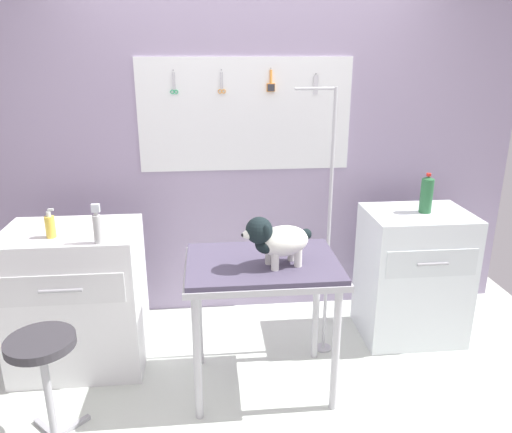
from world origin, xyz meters
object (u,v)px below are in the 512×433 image
object	(u,v)px
grooming_arm	(327,237)
conditioner_bottle	(50,226)
stool	(43,358)
soda_bottle	(427,194)
counter_left	(77,298)
dog	(276,239)
cabinet_right	(412,275)
grooming_table	(263,276)

from	to	relation	value
grooming_arm	conditioner_bottle	world-z (taller)	grooming_arm
stool	soda_bottle	world-z (taller)	soda_bottle
counter_left	stool	world-z (taller)	counter_left
dog	stool	world-z (taller)	dog
conditioner_bottle	grooming_arm	bearing A→B (deg)	3.39
stool	conditioner_bottle	distance (m)	0.76
dog	counter_left	world-z (taller)	dog
dog	counter_left	xyz separation A→B (m)	(-1.20, 0.43, -0.52)
stool	grooming_arm	bearing A→B (deg)	23.31
stool	soda_bottle	bearing A→B (deg)	19.93
dog	counter_left	bearing A→B (deg)	160.33
cabinet_right	grooming_arm	bearing A→B (deg)	-167.61
dog	soda_bottle	bearing A→B (deg)	27.27
dog	stool	xyz separation A→B (m)	(-1.19, -0.27, -0.48)
counter_left	cabinet_right	bearing A→B (deg)	3.27
grooming_table	conditioner_bottle	size ratio (longest dim) A/B	5.07
dog	counter_left	size ratio (longest dim) A/B	0.43
soda_bottle	counter_left	bearing A→B (deg)	-176.81
cabinet_right	soda_bottle	distance (m)	0.58
soda_bottle	cabinet_right	bearing A→B (deg)	178.64
cabinet_right	stool	bearing A→B (deg)	-159.75
grooming_arm	counter_left	world-z (taller)	grooming_arm
dog	cabinet_right	size ratio (longest dim) A/B	0.43
grooming_arm	conditioner_bottle	xyz separation A→B (m)	(-1.65, -0.10, 0.17)
counter_left	cabinet_right	size ratio (longest dim) A/B	1.00
counter_left	conditioner_bottle	bearing A→B (deg)	-119.57
stool	conditioner_bottle	xyz separation A→B (m)	(-0.07, 0.58, 0.49)
grooming_table	dog	world-z (taller)	dog
grooming_table	grooming_arm	bearing A→B (deg)	36.46
grooming_table	stool	xyz separation A→B (m)	(-1.13, -0.35, -0.23)
cabinet_right	conditioner_bottle	xyz separation A→B (m)	(-2.30, -0.24, 0.53)
grooming_table	cabinet_right	xyz separation A→B (m)	(1.10, 0.48, -0.27)
grooming_table	counter_left	distance (m)	1.22
grooming_table	grooming_arm	size ratio (longest dim) A/B	0.50
grooming_arm	cabinet_right	xyz separation A→B (m)	(0.66, 0.14, -0.36)
stool	soda_bottle	distance (m)	2.48
dog	grooming_arm	bearing A→B (deg)	46.94
grooming_arm	counter_left	bearing A→B (deg)	179.41
dog	conditioner_bottle	size ratio (longest dim) A/B	2.30
dog	cabinet_right	world-z (taller)	dog
grooming_arm	counter_left	size ratio (longest dim) A/B	1.90
dog	stool	distance (m)	1.31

